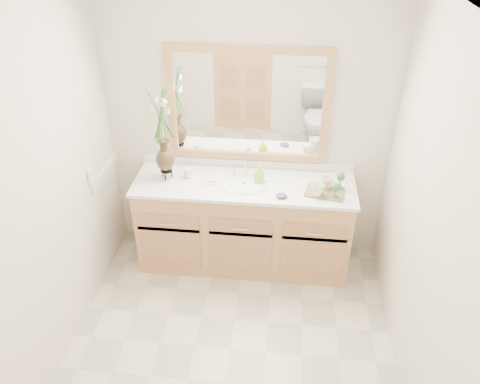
# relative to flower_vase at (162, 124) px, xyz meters

# --- Properties ---
(floor) EXTENTS (2.60, 2.60, 0.00)m
(floor) POSITION_rel_flower_vase_xyz_m (0.66, -1.03, -1.32)
(floor) COLOR beige
(floor) RESTS_ON ground
(ceiling) EXTENTS (2.40, 2.60, 0.02)m
(ceiling) POSITION_rel_flower_vase_xyz_m (0.66, -1.03, 1.08)
(ceiling) COLOR white
(ceiling) RESTS_ON wall_back
(wall_back) EXTENTS (2.40, 0.02, 2.40)m
(wall_back) POSITION_rel_flower_vase_xyz_m (0.66, 0.27, -0.12)
(wall_back) COLOR white
(wall_back) RESTS_ON floor
(wall_left) EXTENTS (0.02, 2.60, 2.40)m
(wall_left) POSITION_rel_flower_vase_xyz_m (-0.54, -1.03, -0.12)
(wall_left) COLOR white
(wall_left) RESTS_ON floor
(wall_right) EXTENTS (0.02, 2.60, 2.40)m
(wall_right) POSITION_rel_flower_vase_xyz_m (1.86, -1.03, -0.12)
(wall_right) COLOR white
(wall_right) RESTS_ON floor
(vanity) EXTENTS (1.80, 0.55, 0.80)m
(vanity) POSITION_rel_flower_vase_xyz_m (0.66, -0.01, -0.92)
(vanity) COLOR tan
(vanity) RESTS_ON floor
(counter) EXTENTS (1.84, 0.57, 0.03)m
(counter) POSITION_rel_flower_vase_xyz_m (0.66, -0.01, -0.51)
(counter) COLOR white
(counter) RESTS_ON vanity
(sink) EXTENTS (0.38, 0.34, 0.23)m
(sink) POSITION_rel_flower_vase_xyz_m (0.66, -0.03, -0.55)
(sink) COLOR white
(sink) RESTS_ON counter
(mirror) EXTENTS (1.32, 0.04, 0.97)m
(mirror) POSITION_rel_flower_vase_xyz_m (0.66, 0.25, 0.08)
(mirror) COLOR white
(mirror) RESTS_ON wall_back
(switch_plate) EXTENTS (0.02, 0.12, 0.12)m
(switch_plate) POSITION_rel_flower_vase_xyz_m (-0.53, -0.26, -0.34)
(switch_plate) COLOR white
(switch_plate) RESTS_ON wall_left
(flower_vase) EXTENTS (0.18, 0.18, 0.73)m
(flower_vase) POSITION_rel_flower_vase_xyz_m (0.00, 0.00, 0.00)
(flower_vase) COLOR black
(flower_vase) RESTS_ON counter
(tumbler) EXTENTS (0.07, 0.07, 0.08)m
(tumbler) POSITION_rel_flower_vase_xyz_m (0.18, 0.03, -0.45)
(tumbler) COLOR silver
(tumbler) RESTS_ON counter
(soap_dish) EXTENTS (0.09, 0.09, 0.03)m
(soap_dish) POSITION_rel_flower_vase_xyz_m (0.38, -0.04, -0.48)
(soap_dish) COLOR silver
(soap_dish) RESTS_ON counter
(soap_bottle) EXTENTS (0.08, 0.08, 0.14)m
(soap_bottle) POSITION_rel_flower_vase_xyz_m (0.78, 0.03, -0.42)
(soap_bottle) COLOR #90CF30
(soap_bottle) RESTS_ON counter
(purple_dish) EXTENTS (0.11, 0.10, 0.03)m
(purple_dish) POSITION_rel_flower_vase_xyz_m (0.97, -0.20, -0.48)
(purple_dish) COLOR #612776
(purple_dish) RESTS_ON counter
(tray) EXTENTS (0.34, 0.26, 0.02)m
(tray) POSITION_rel_flower_vase_xyz_m (1.31, -0.10, -0.49)
(tray) COLOR brown
(tray) RESTS_ON counter
(mug_left) EXTENTS (0.14, 0.13, 0.11)m
(mug_left) POSITION_rel_flower_vase_xyz_m (1.25, -0.15, -0.43)
(mug_left) COLOR silver
(mug_left) RESTS_ON tray
(mug_right) EXTENTS (0.13, 0.13, 0.11)m
(mug_right) POSITION_rel_flower_vase_xyz_m (1.33, -0.04, -0.43)
(mug_right) COLOR silver
(mug_right) RESTS_ON tray
(goblet_front) EXTENTS (0.06, 0.06, 0.13)m
(goblet_front) POSITION_rel_flower_vase_xyz_m (1.39, -0.17, -0.39)
(goblet_front) COLOR #287937
(goblet_front) RESTS_ON tray
(goblet_back) EXTENTS (0.06, 0.06, 0.14)m
(goblet_back) POSITION_rel_flower_vase_xyz_m (1.44, -0.03, -0.38)
(goblet_back) COLOR #287937
(goblet_back) RESTS_ON tray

